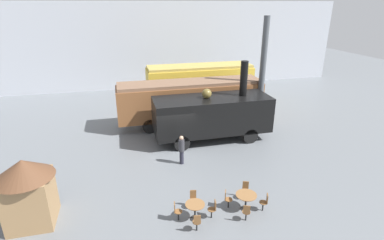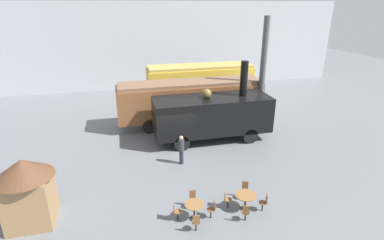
# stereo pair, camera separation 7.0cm
# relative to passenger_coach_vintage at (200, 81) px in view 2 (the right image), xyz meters

# --- Properties ---
(ground_plane) EXTENTS (80.00, 80.00, 0.00)m
(ground_plane) POSITION_rel_passenger_coach_vintage_xyz_m (-3.95, -8.73, -2.23)
(ground_plane) COLOR slate
(backdrop_wall) EXTENTS (44.00, 0.15, 9.00)m
(backdrop_wall) POSITION_rel_passenger_coach_vintage_xyz_m (-3.95, 7.08, 2.27)
(backdrop_wall) COLOR #B2B7C1
(backdrop_wall) RESTS_ON ground_plane
(passenger_coach_vintage) EXTENTS (9.45, 2.66, 3.65)m
(passenger_coach_vintage) POSITION_rel_passenger_coach_vintage_xyz_m (0.00, 0.00, 0.00)
(passenger_coach_vintage) COLOR gold
(passenger_coach_vintage) RESTS_ON ground_plane
(passenger_coach_wooden) EXTENTS (10.93, 2.45, 3.37)m
(passenger_coach_wooden) POSITION_rel_passenger_coach_vintage_xyz_m (-1.92, -4.42, -0.22)
(passenger_coach_wooden) COLOR brown
(passenger_coach_wooden) RESTS_ON ground_plane
(steam_locomotive) EXTENTS (7.79, 2.72, 5.30)m
(steam_locomotive) POSITION_rel_passenger_coach_vintage_xyz_m (-1.17, -7.55, -0.38)
(steam_locomotive) COLOR black
(steam_locomotive) RESTS_ON ground_plane
(cafe_table_near) EXTENTS (0.95, 0.95, 0.77)m
(cafe_table_near) POSITION_rel_passenger_coach_vintage_xyz_m (-1.94, -15.19, -1.60)
(cafe_table_near) COLOR black
(cafe_table_near) RESTS_ON ground_plane
(cafe_table_mid) EXTENTS (0.85, 0.85, 0.77)m
(cafe_table_mid) POSITION_rel_passenger_coach_vintage_xyz_m (-4.34, -15.29, -1.62)
(cafe_table_mid) COLOR black
(cafe_table_mid) RESTS_ON ground_plane
(cafe_chair_0) EXTENTS (0.39, 0.38, 0.87)m
(cafe_chair_0) POSITION_rel_passenger_coach_vintage_xyz_m (-2.72, -14.87, -1.72)
(cafe_chair_0) COLOR black
(cafe_chair_0) RESTS_ON ground_plane
(cafe_chair_1) EXTENTS (0.38, 0.39, 0.87)m
(cafe_chair_1) POSITION_rel_passenger_coach_vintage_xyz_m (-2.25, -15.97, -1.72)
(cafe_chair_1) COLOR black
(cafe_chair_1) RESTS_ON ground_plane
(cafe_chair_2) EXTENTS (0.39, 0.38, 0.87)m
(cafe_chair_2) POSITION_rel_passenger_coach_vintage_xyz_m (-1.15, -15.50, -1.72)
(cafe_chair_2) COLOR black
(cafe_chair_2) RESTS_ON ground_plane
(cafe_chair_3) EXTENTS (0.38, 0.39, 0.87)m
(cafe_chair_3) POSITION_rel_passenger_coach_vintage_xyz_m (-1.62, -14.40, -1.72)
(cafe_chair_3) COLOR black
(cafe_chair_3) RESTS_ON ground_plane
(cafe_chair_4) EXTENTS (0.37, 0.36, 0.87)m
(cafe_chair_4) POSITION_rel_passenger_coach_vintage_xyz_m (-3.55, -15.41, -1.72)
(cafe_chair_4) COLOR black
(cafe_chair_4) RESTS_ON ground_plane
(cafe_chair_5) EXTENTS (0.36, 0.37, 0.87)m
(cafe_chair_5) POSITION_rel_passenger_coach_vintage_xyz_m (-4.22, -14.50, -1.72)
(cafe_chair_5) COLOR black
(cafe_chair_5) RESTS_ON ground_plane
(cafe_chair_6) EXTENTS (0.37, 0.36, 0.87)m
(cafe_chair_6) POSITION_rel_passenger_coach_vintage_xyz_m (-5.13, -15.17, -1.72)
(cafe_chair_6) COLOR black
(cafe_chair_6) RESTS_ON ground_plane
(cafe_chair_7) EXTENTS (0.36, 0.37, 0.87)m
(cafe_chair_7) POSITION_rel_passenger_coach_vintage_xyz_m (-4.46, -16.07, -1.72)
(cafe_chair_7) COLOR black
(cafe_chair_7) RESTS_ON ground_plane
(visitor_person) EXTENTS (0.34, 0.34, 1.77)m
(visitor_person) POSITION_rel_passenger_coach_vintage_xyz_m (-3.90, -10.42, -1.26)
(visitor_person) COLOR #262633
(visitor_person) RESTS_ON ground_plane
(ticket_kiosk) EXTENTS (2.34, 2.34, 3.00)m
(ticket_kiosk) POSITION_rel_passenger_coach_vintage_xyz_m (-11.08, -13.81, -0.55)
(ticket_kiosk) COLOR #99754C
(ticket_kiosk) RESTS_ON ground_plane
(support_pillar) EXTENTS (0.44, 0.44, 8.00)m
(support_pillar) POSITION_rel_passenger_coach_vintage_xyz_m (3.18, -5.75, 1.77)
(support_pillar) COLOR #4C5156
(support_pillar) RESTS_ON ground_plane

